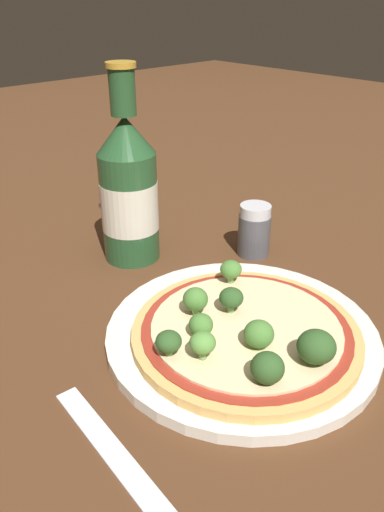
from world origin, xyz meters
TOP-DOWN VIEW (x-y plane):
  - ground_plane at (0.00, 0.00)m, footprint 3.00×3.00m
  - plate at (-0.01, -0.01)m, footprint 0.27×0.27m
  - pizza at (-0.01, -0.02)m, footprint 0.22×0.22m
  - broccoli_floret_0 at (-0.01, 0.01)m, footprint 0.02×0.02m
  - broccoli_floret_1 at (-0.05, 0.00)m, footprint 0.02×0.02m
  - broccoli_floret_2 at (-0.03, 0.03)m, footprint 0.02×0.02m
  - broccoli_floret_3 at (-0.09, -0.00)m, footprint 0.02×0.02m
  - broccoli_floret_4 at (-0.03, -0.05)m, footprint 0.03×0.03m
  - broccoli_floret_5 at (-0.01, -0.09)m, footprint 0.03×0.03m
  - broccoli_floret_6 at (0.04, 0.05)m, footprint 0.02×0.02m
  - broccoli_floret_7 at (-0.06, -0.08)m, footprint 0.03×0.03m
  - broccoli_floret_8 at (-0.08, -0.02)m, footprint 0.02×0.02m
  - beer_bottle at (0.02, 0.21)m, footprint 0.07×0.07m
  - pepper_shaker at (0.14, 0.10)m, footprint 0.04×0.04m
  - fork at (-0.18, -0.04)m, footprint 0.03×0.18m

SIDE VIEW (x-z plane):
  - ground_plane at x=0.00m, z-range 0.00..0.00m
  - fork at x=-0.18m, z-range 0.00..0.00m
  - plate at x=-0.01m, z-range 0.00..0.01m
  - pizza at x=-0.01m, z-range 0.01..0.03m
  - pepper_shaker at x=0.14m, z-range 0.00..0.07m
  - broccoli_floret_1 at x=-0.05m, z-range 0.03..0.05m
  - broccoli_floret_4 at x=-0.03m, z-range 0.03..0.05m
  - broccoli_floret_7 at x=-0.06m, z-range 0.03..0.05m
  - broccoli_floret_3 at x=-0.09m, z-range 0.03..0.05m
  - broccoli_floret_6 at x=0.04m, z-range 0.03..0.05m
  - broccoli_floret_0 at x=-0.01m, z-range 0.03..0.06m
  - broccoli_floret_8 at x=-0.08m, z-range 0.03..0.06m
  - broccoli_floret_5 at x=-0.01m, z-range 0.03..0.06m
  - broccoli_floret_2 at x=-0.03m, z-range 0.03..0.06m
  - beer_bottle at x=0.02m, z-range -0.03..0.21m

